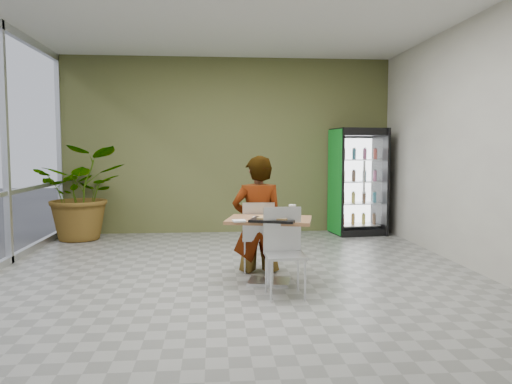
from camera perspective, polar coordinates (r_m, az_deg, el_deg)
ground at (r=5.90m, az=-2.19°, el=-10.13°), size 7.00×7.00×0.00m
room_envelope at (r=5.70m, az=-2.24°, el=5.61°), size 6.00×7.00×3.20m
dining_table at (r=5.68m, az=1.53°, el=-5.18°), size 1.05×0.84×0.75m
chair_far at (r=6.19m, az=0.24°, el=-4.50°), size 0.40×0.40×0.88m
chair_near at (r=5.27m, az=3.17°, el=-5.95°), size 0.42×0.42×0.92m
seated_woman at (r=6.23m, az=0.22°, el=-3.91°), size 0.66×0.43×1.75m
pizza_plate at (r=5.68m, az=0.81°, el=-2.82°), size 0.33×0.27×0.03m
soda_cup at (r=5.67m, az=4.17°, el=-2.25°), size 0.09×0.09×0.15m
napkin_stack at (r=5.39m, az=-1.96°, el=-3.31°), size 0.15×0.15×0.02m
cafeteria_tray at (r=5.42m, az=2.03°, el=-3.21°), size 0.57×0.49×0.03m
beverage_fridge at (r=9.19m, az=11.57°, el=1.18°), size 0.95×0.77×1.91m
potted_plant at (r=8.95m, az=-19.20°, el=-0.08°), size 1.56×1.39×1.60m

